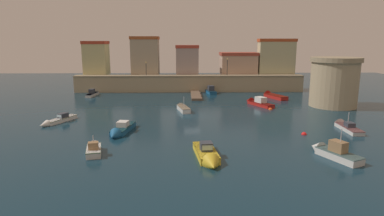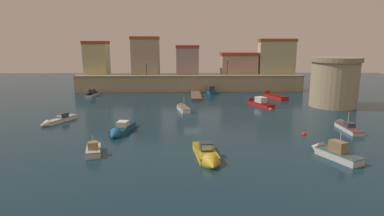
# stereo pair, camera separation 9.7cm
# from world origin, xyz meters

# --- Properties ---
(ground_plane) EXTENTS (141.14, 141.14, 0.00)m
(ground_plane) POSITION_xyz_m (0.00, 0.00, 0.00)
(ground_plane) COLOR #112D3D
(quay_wall) EXTENTS (51.96, 3.14, 3.79)m
(quay_wall) POSITION_xyz_m (0.00, 24.94, 1.91)
(quay_wall) COLOR tan
(quay_wall) RESTS_ON ground
(old_town_backdrop) EXTENTS (49.81, 6.12, 8.97)m
(old_town_backdrop) POSITION_xyz_m (0.35, 28.75, 7.33)
(old_town_backdrop) COLOR #C5BD82
(old_town_backdrop) RESTS_ON ground
(fortress_tower) EXTENTS (8.61, 8.61, 8.64)m
(fortress_tower) POSITION_xyz_m (25.16, 6.89, 4.38)
(fortress_tower) COLOR tan
(fortress_tower) RESTS_ON ground
(pier_dock) EXTENTS (2.08, 10.71, 0.70)m
(pier_dock) POSITION_xyz_m (1.29, 18.17, 0.24)
(pier_dock) COLOR brown
(pier_dock) RESTS_ON ground
(quay_lamp_0) EXTENTS (0.32, 0.32, 3.09)m
(quay_lamp_0) POSITION_xyz_m (-9.84, 24.94, 5.87)
(quay_lamp_0) COLOR black
(quay_lamp_0) RESTS_ON quay_wall
(quay_lamp_1) EXTENTS (0.32, 0.32, 3.80)m
(quay_lamp_1) POSITION_xyz_m (8.67, 24.94, 6.28)
(quay_lamp_1) COLOR black
(quay_lamp_1) RESTS_ON quay_wall
(moored_boat_0) EXTENTS (4.29, 7.15, 1.75)m
(moored_boat_0) POSITION_xyz_m (16.91, 16.25, 0.38)
(moored_boat_0) COLOR red
(moored_boat_0) RESTS_ON ground
(moored_boat_1) EXTENTS (2.60, 6.86, 2.07)m
(moored_boat_1) POSITION_xyz_m (1.08, -19.17, 0.43)
(moored_boat_1) COLOR gold
(moored_boat_1) RESTS_ON ground
(moored_boat_2) EXTENTS (4.51, 7.11, 2.07)m
(moored_boat_2) POSITION_xyz_m (12.10, 8.43, 0.49)
(moored_boat_2) COLOR red
(moored_boat_2) RESTS_ON ground
(moored_boat_3) EXTENTS (2.68, 6.91, 1.79)m
(moored_boat_3) POSITION_xyz_m (-9.20, -9.58, 0.42)
(moored_boat_3) COLOR #195689
(moored_boat_3) RESTS_ON ground
(moored_boat_4) EXTENTS (3.81, 5.90, 3.48)m
(moored_boat_4) POSITION_xyz_m (13.52, -18.55, 0.54)
(moored_boat_4) COLOR silver
(moored_boat_4) RESTS_ON ground
(moored_boat_5) EXTENTS (1.61, 6.58, 2.82)m
(moored_boat_5) POSITION_xyz_m (20.04, -8.10, 0.35)
(moored_boat_5) COLOR silver
(moored_boat_5) RESTS_ON ground
(moored_boat_6) EXTENTS (2.50, 5.81, 2.17)m
(moored_boat_6) POSITION_xyz_m (4.59, 22.76, 0.53)
(moored_boat_6) COLOR #195689
(moored_boat_6) RESTS_ON ground
(moored_boat_7) EXTENTS (2.60, 5.86, 2.74)m
(moored_boat_7) POSITION_xyz_m (-1.50, 4.16, 0.41)
(moored_boat_7) COLOR silver
(moored_boat_7) RESTS_ON ground
(moored_boat_8) EXTENTS (3.65, 6.48, 1.45)m
(moored_boat_8) POSITION_xyz_m (-19.20, -4.05, 0.37)
(moored_boat_8) COLOR white
(moored_boat_8) RESTS_ON ground
(moored_boat_9) EXTENTS (2.31, 4.36, 2.21)m
(moored_boat_9) POSITION_xyz_m (-10.57, -16.67, 0.42)
(moored_boat_9) COLOR silver
(moored_boat_9) RESTS_ON ground
(moored_boat_10) EXTENTS (1.76, 6.21, 1.78)m
(moored_boat_10) POSITION_xyz_m (-20.62, 19.75, 0.46)
(moored_boat_10) COLOR silver
(moored_boat_10) RESTS_ON ground
(mooring_buoy_0) EXTENTS (0.68, 0.68, 0.68)m
(mooring_buoy_0) POSITION_xyz_m (13.40, 4.26, 0.00)
(mooring_buoy_0) COLOR #EA4C19
(mooring_buoy_0) RESTS_ON ground
(mooring_buoy_1) EXTENTS (0.64, 0.64, 0.64)m
(mooring_buoy_1) POSITION_xyz_m (13.62, -10.71, 0.00)
(mooring_buoy_1) COLOR red
(mooring_buoy_1) RESTS_ON ground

